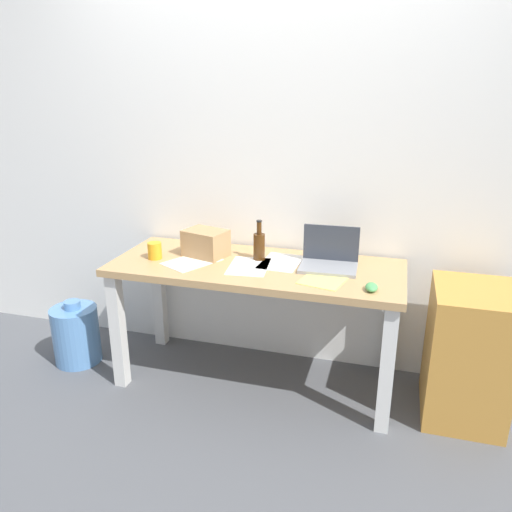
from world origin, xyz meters
TOP-DOWN VIEW (x-y plane):
  - ground_plane at (0.00, 0.00)m, footprint 8.00×8.00m
  - back_wall at (0.00, 0.38)m, footprint 5.20×0.08m
  - desk at (0.00, 0.00)m, footprint 1.62×0.64m
  - laptop_right at (0.39, 0.07)m, footprint 0.31×0.23m
  - beer_bottle at (-0.01, 0.08)m, footprint 0.07×0.07m
  - computer_mouse at (0.64, -0.20)m, footprint 0.07×0.10m
  - cardboard_box at (-0.32, 0.06)m, footprint 0.27×0.23m
  - coffee_mug at (-0.59, -0.06)m, footprint 0.08×0.08m
  - paper_sheet_front_left at (-0.36, -0.06)m, footprint 0.32×0.36m
  - paper_sheet_front_right at (0.40, -0.09)m, footprint 0.27×0.34m
  - paper_sheet_center at (-0.03, -0.04)m, footprint 0.24×0.32m
  - paper_sheet_near_back at (0.13, 0.07)m, footprint 0.23×0.31m
  - water_cooler_jug at (-1.16, -0.11)m, footprint 0.29×0.29m
  - filing_cabinet at (1.15, 0.01)m, footprint 0.40×0.48m

SIDE VIEW (x-z plane):
  - ground_plane at x=0.00m, z-range 0.00..0.00m
  - water_cooler_jug at x=-1.16m, z-range -0.02..0.39m
  - filing_cabinet at x=1.15m, z-range 0.00..0.72m
  - desk at x=0.00m, z-range 0.26..1.00m
  - paper_sheet_front_left at x=-0.36m, z-range 0.74..0.74m
  - paper_sheet_front_right at x=0.40m, z-range 0.74..0.74m
  - paper_sheet_center at x=-0.03m, z-range 0.74..0.74m
  - paper_sheet_near_back at x=0.13m, z-range 0.74..0.74m
  - computer_mouse at x=0.64m, z-range 0.74..0.77m
  - laptop_right at x=0.39m, z-range 0.68..0.89m
  - coffee_mug at x=-0.59m, z-range 0.74..0.83m
  - cardboard_box at x=-0.32m, z-range 0.74..0.89m
  - beer_bottle at x=-0.01m, z-range 0.71..0.94m
  - back_wall at x=0.00m, z-range 0.00..2.60m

